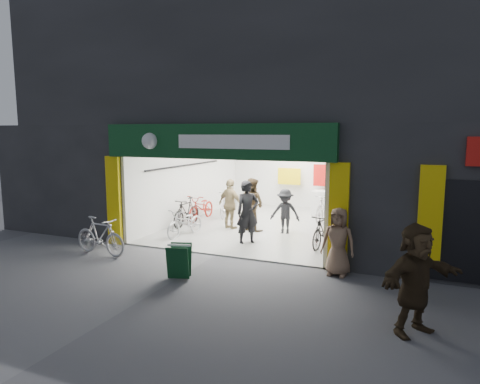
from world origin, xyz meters
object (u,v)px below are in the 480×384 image
Objects in this scene: parked_bike at (100,236)px; bike_right_front at (324,230)px; pedestrian_near at (338,242)px; sandwich_board at (179,260)px; bike_left_front at (185,223)px.

bike_right_front is at bearing -53.97° from parked_bike.
bike_right_front is at bearing 114.12° from pedestrian_near.
bike_right_front is 4.58m from sandwich_board.
bike_left_front is 5.43m from pedestrian_near.
sandwich_board is at bearing -113.56° from bike_right_front.
parked_bike reaches higher than sandwich_board.
bike_left_front is at bearing 100.74° from sandwich_board.
parked_bike is (-5.38, -3.08, 0.02)m from bike_right_front.
parked_bike is at bearing -141.39° from bike_right_front.
pedestrian_near reaches higher than parked_bike.
pedestrian_near is 2.06× the size of sandwich_board.
bike_left_front is 0.99× the size of parked_bike.
bike_right_front is at bearing 40.23° from sandwich_board.
pedestrian_near is at bearing -11.71° from bike_left_front.
bike_right_front is 0.96× the size of parked_bike.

